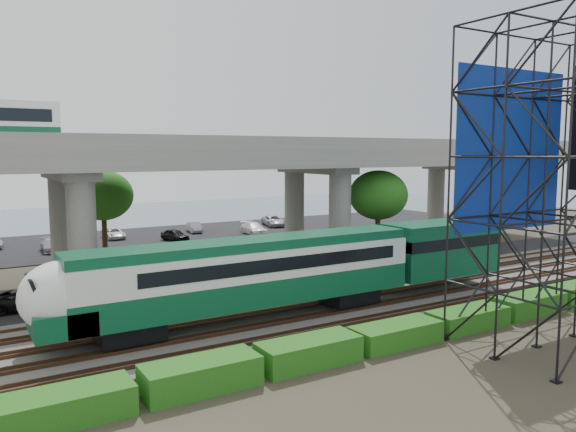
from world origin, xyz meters
TOP-DOWN VIEW (x-y plane):
  - ground at (0.00, 0.00)m, footprint 140.00×140.00m
  - ballast_bed at (0.00, 2.00)m, footprint 90.00×12.00m
  - service_road at (0.00, 10.50)m, footprint 90.00×5.00m
  - parking_lot at (0.00, 34.00)m, footprint 90.00×18.00m
  - harbor_water at (0.00, 56.00)m, footprint 140.00×40.00m
  - rail_tracks at (0.00, 2.00)m, footprint 90.00×9.52m
  - commuter_train at (-1.39, 2.00)m, footprint 29.30×3.06m
  - overpass at (-1.21, 16.00)m, footprint 80.00×12.00m
  - scaffold_tower at (8.02, -7.98)m, footprint 9.36×6.36m
  - hedge_strip at (1.01, -4.30)m, footprint 34.60×1.80m
  - trees at (-4.67, 16.17)m, footprint 40.94×16.94m
  - suv at (-13.24, 11.01)m, footprint 4.73×2.84m
  - parked_cars at (1.99, 33.58)m, footprint 36.30×9.81m

SIDE VIEW (x-z plane):
  - ground at x=0.00m, z-range 0.00..0.00m
  - harbor_water at x=0.00m, z-range 0.00..0.03m
  - service_road at x=0.00m, z-range 0.00..0.08m
  - parking_lot at x=0.00m, z-range 0.00..0.08m
  - ballast_bed at x=0.00m, z-range 0.00..0.20m
  - rail_tracks at x=0.00m, z-range 0.20..0.36m
  - hedge_strip at x=1.01m, z-range -0.04..1.16m
  - parked_cars at x=1.99m, z-range 0.04..1.34m
  - suv at x=-13.24m, z-range 0.08..1.31m
  - commuter_train at x=-1.39m, z-range 0.73..5.03m
  - trees at x=-4.67m, z-range 1.73..9.42m
  - scaffold_tower at x=8.02m, z-range -0.03..14.97m
  - overpass at x=-1.21m, z-range 2.01..14.41m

